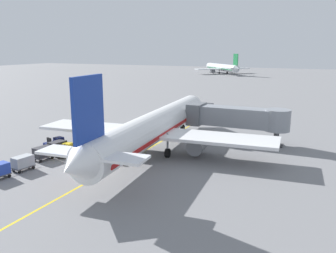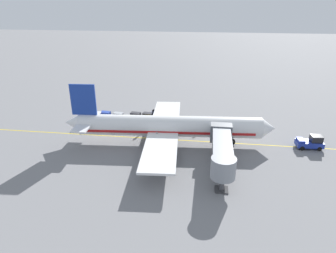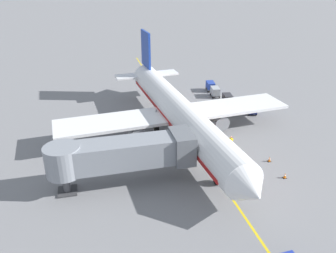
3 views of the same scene
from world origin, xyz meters
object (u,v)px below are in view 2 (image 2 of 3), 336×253
object	(u,v)px
jet_bridge	(222,149)
ground_crew_wing_walker	(140,130)
ground_crew_loader	(198,128)
baggage_tug_lead	(145,119)
baggage_cart_third_in_train	(118,116)
baggage_cart_front	(148,116)
baggage_cart_tail_end	(106,114)
pushback_tractor	(310,142)
baggage_cart_second_in_train	(136,115)
safety_cone_nose_right	(217,127)
baggage_tug_trailing	(157,114)
parked_airliner	(168,127)
safety_cone_nose_left	(234,128)

from	to	relation	value
jet_bridge	ground_crew_wing_walker	distance (m)	18.64
ground_crew_wing_walker	ground_crew_loader	bearing A→B (deg)	101.83
jet_bridge	baggage_tug_lead	xyz separation A→B (m)	(-17.21, -15.28, -2.74)
baggage_cart_third_in_train	baggage_cart_front	bearing A→B (deg)	97.49
baggage_cart_tail_end	jet_bridge	bearing A→B (deg)	53.20
baggage_tug_lead	baggage_cart_tail_end	world-z (taller)	baggage_tug_lead
pushback_tractor	baggage_cart_tail_end	xyz separation A→B (m)	(-8.75, -39.79, -0.15)
baggage_tug_lead	baggage_cart_tail_end	distance (m)	9.00
baggage_cart_second_in_train	baggage_cart_tail_end	bearing A→B (deg)	-86.76
baggage_cart_third_in_train	baggage_tug_lead	bearing A→B (deg)	83.97
ground_crew_loader	baggage_cart_tail_end	bearing A→B (deg)	-103.82
ground_crew_loader	safety_cone_nose_right	bearing A→B (deg)	129.53
baggage_tug_trailing	baggage_cart_tail_end	bearing A→B (deg)	-77.46
pushback_tractor	baggage_tug_trailing	size ratio (longest dim) A/B	1.65
pushback_tractor	baggage_tug_lead	bearing A→B (deg)	-104.26
parked_airliner	ground_crew_wing_walker	bearing A→B (deg)	-116.00
baggage_cart_third_in_train	parked_airliner	bearing A→B (deg)	51.09
jet_bridge	parked_airliner	bearing A→B (deg)	-131.33
jet_bridge	pushback_tractor	world-z (taller)	jet_bridge
jet_bridge	baggage_cart_front	distance (m)	24.09
parked_airliner	ground_crew_wing_walker	world-z (taller)	parked_airliner
baggage_cart_front	baggage_tug_trailing	bearing A→B (deg)	139.32
parked_airliner	baggage_cart_front	xyz separation A→B (m)	(-10.58, -5.82, -2.24)
jet_bridge	baggage_cart_front	bearing A→B (deg)	-141.18
pushback_tractor	baggage_cart_third_in_train	size ratio (longest dim) A/B	1.52
safety_cone_nose_left	baggage_cart_third_in_train	bearing A→B (deg)	-94.14
baggage_cart_front	safety_cone_nose_right	size ratio (longest dim) A/B	5.03
baggage_cart_tail_end	parked_airliner	bearing A→B (deg)	56.27
safety_cone_nose_right	baggage_tug_trailing	bearing A→B (deg)	-108.33
baggage_cart_third_in_train	safety_cone_nose_right	bearing A→B (deg)	85.50
baggage_cart_third_in_train	safety_cone_nose_left	bearing A→B (deg)	85.86
baggage_tug_trailing	safety_cone_nose_right	bearing A→B (deg)	71.67
pushback_tractor	baggage_cart_second_in_train	world-z (taller)	pushback_tractor
baggage_cart_front	safety_cone_nose_right	world-z (taller)	baggage_cart_front
parked_airliner	baggage_cart_second_in_train	xyz separation A→B (m)	(-10.40, -8.44, -2.24)
jet_bridge	safety_cone_nose_left	bearing A→B (deg)	169.54
jet_bridge	baggage_cart_tail_end	world-z (taller)	jet_bridge
safety_cone_nose_right	baggage_cart_third_in_train	bearing A→B (deg)	-94.50
baggage_cart_front	baggage_cart_tail_end	xyz separation A→B (m)	(0.55, -9.21, 0.00)
pushback_tractor	safety_cone_nose_right	size ratio (longest dim) A/B	7.64
baggage_tug_lead	baggage_tug_trailing	bearing A→B (deg)	150.72
jet_bridge	pushback_tractor	distance (m)	18.32
baggage_tug_trailing	safety_cone_nose_left	xyz separation A→B (m)	(4.44, 16.40, -0.42)
pushback_tractor	baggage_cart_tail_end	bearing A→B (deg)	-102.40
pushback_tractor	ground_crew_loader	world-z (taller)	pushback_tractor
baggage_cart_front	baggage_cart_third_in_train	bearing A→B (deg)	-82.51
ground_crew_loader	safety_cone_nose_right	xyz separation A→B (m)	(-3.04, 3.68, -0.66)
baggage_cart_third_in_train	ground_crew_wing_walker	bearing A→B (deg)	42.42
baggage_tug_trailing	baggage_cart_tail_end	size ratio (longest dim) A/B	0.92
baggage_cart_front	parked_airliner	bearing A→B (deg)	28.81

